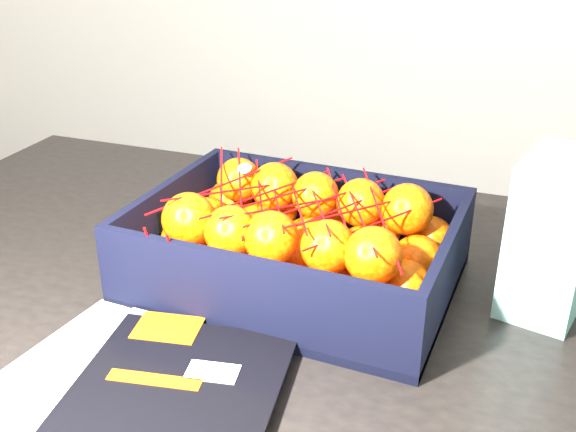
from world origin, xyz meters
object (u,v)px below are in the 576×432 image
at_px(magazine_stack, 131,399).
at_px(produce_crate, 297,259).
at_px(retail_carton, 554,235).
at_px(table, 230,330).

bearing_deg(magazine_stack, produce_crate, 78.66).
relative_size(produce_crate, retail_carton, 2.05).
xyz_separation_m(table, magazine_stack, (0.04, -0.28, 0.11)).
xyz_separation_m(table, retail_carton, (0.41, 0.08, 0.20)).
relative_size(magazine_stack, produce_crate, 0.84).
bearing_deg(produce_crate, retail_carton, 12.74).
bearing_deg(table, magazine_stack, -82.09).
relative_size(table, magazine_stack, 3.65).
height_order(magazine_stack, produce_crate, produce_crate).
distance_m(magazine_stack, retail_carton, 0.53).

